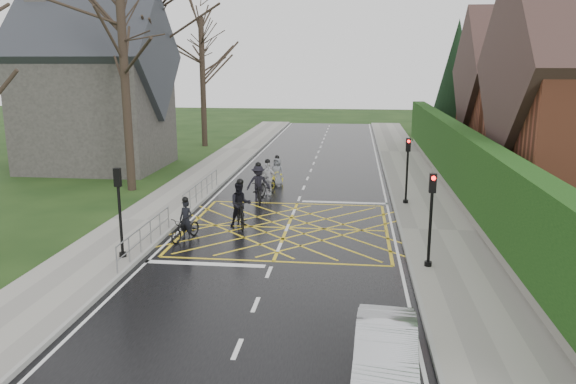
% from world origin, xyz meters
% --- Properties ---
extents(ground, '(120.00, 120.00, 0.00)m').
position_xyz_m(ground, '(0.00, 0.00, 0.00)').
color(ground, black).
rests_on(ground, ground).
extents(road, '(9.00, 80.00, 0.01)m').
position_xyz_m(road, '(0.00, 0.00, 0.01)').
color(road, black).
rests_on(road, ground).
extents(sidewalk_right, '(3.00, 80.00, 0.15)m').
position_xyz_m(sidewalk_right, '(6.00, 0.00, 0.07)').
color(sidewalk_right, gray).
rests_on(sidewalk_right, ground).
extents(sidewalk_left, '(3.00, 80.00, 0.15)m').
position_xyz_m(sidewalk_left, '(-6.00, 0.00, 0.07)').
color(sidewalk_left, gray).
rests_on(sidewalk_left, ground).
extents(stone_wall, '(0.50, 38.00, 0.70)m').
position_xyz_m(stone_wall, '(7.75, 6.00, 0.35)').
color(stone_wall, slate).
rests_on(stone_wall, ground).
extents(hedge, '(0.90, 38.00, 2.80)m').
position_xyz_m(hedge, '(7.75, 6.00, 2.10)').
color(hedge, black).
rests_on(hedge, stone_wall).
extents(house_far, '(9.80, 8.80, 10.30)m').
position_xyz_m(house_far, '(14.75, 18.00, 4.36)').
color(house_far, brown).
rests_on(house_far, ground).
extents(conifer, '(4.60, 4.60, 10.00)m').
position_xyz_m(conifer, '(10.75, 26.00, 4.99)').
color(conifer, black).
rests_on(conifer, ground).
extents(church, '(8.80, 7.80, 11.00)m').
position_xyz_m(church, '(-13.54, 12.00, 4.93)').
color(church, '#2D2B28').
rests_on(church, ground).
extents(tree_near, '(9.24, 9.24, 11.44)m').
position_xyz_m(tree_near, '(-9.00, 6.00, 7.91)').
color(tree_near, black).
rests_on(tree_near, ground).
extents(tree_mid, '(10.08, 10.08, 12.48)m').
position_xyz_m(tree_mid, '(-10.00, 14.00, 8.63)').
color(tree_mid, black).
rests_on(tree_mid, ground).
extents(tree_far, '(8.40, 8.40, 10.40)m').
position_xyz_m(tree_far, '(-9.30, 22.00, 7.19)').
color(tree_far, black).
rests_on(tree_far, ground).
extents(railing_south, '(0.05, 5.04, 1.03)m').
position_xyz_m(railing_south, '(-4.65, -3.50, 0.78)').
color(railing_south, slate).
rests_on(railing_south, ground).
extents(railing_north, '(0.05, 6.04, 1.03)m').
position_xyz_m(railing_north, '(-4.65, 4.00, 0.79)').
color(railing_north, slate).
rests_on(railing_north, ground).
extents(traffic_light_ne, '(0.24, 0.31, 3.21)m').
position_xyz_m(traffic_light_ne, '(5.10, 4.20, 1.66)').
color(traffic_light_ne, black).
rests_on(traffic_light_ne, ground).
extents(traffic_light_se, '(0.24, 0.31, 3.21)m').
position_xyz_m(traffic_light_se, '(5.10, -4.20, 1.66)').
color(traffic_light_se, black).
rests_on(traffic_light_se, ground).
extents(traffic_light_sw, '(0.24, 0.31, 3.21)m').
position_xyz_m(traffic_light_sw, '(-5.10, -4.50, 1.66)').
color(traffic_light_sw, black).
rests_on(traffic_light_sw, ground).
extents(cyclist_rear, '(1.13, 1.82, 1.67)m').
position_xyz_m(cyclist_rear, '(-3.64, -1.99, 0.54)').
color(cyclist_rear, black).
rests_on(cyclist_rear, ground).
extents(cyclist_back, '(1.19, 2.07, 2.00)m').
position_xyz_m(cyclist_back, '(-1.94, 0.01, 0.76)').
color(cyclist_back, black).
rests_on(cyclist_back, ground).
extents(cyclist_mid, '(1.29, 2.11, 1.94)m').
position_xyz_m(cyclist_mid, '(-1.92, 4.30, 0.71)').
color(cyclist_mid, black).
rests_on(cyclist_mid, ground).
extents(cyclist_front, '(1.08, 1.93, 1.86)m').
position_xyz_m(cyclist_front, '(-1.68, 5.65, 0.69)').
color(cyclist_front, black).
rests_on(cyclist_front, ground).
extents(cyclist_lead, '(1.04, 1.86, 1.72)m').
position_xyz_m(cyclist_lead, '(-1.48, 7.73, 0.59)').
color(cyclist_lead, yellow).
rests_on(cyclist_lead, ground).
extents(car, '(1.50, 3.79, 1.23)m').
position_xyz_m(car, '(3.38, -10.89, 0.61)').
color(car, '#B8BBC0').
rests_on(car, ground).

